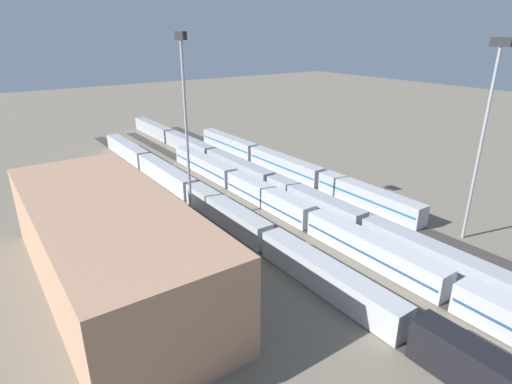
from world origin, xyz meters
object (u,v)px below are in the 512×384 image
train_on_track_5 (221,209)px  train_on_track_3 (312,220)px  train_on_track_2 (267,181)px  train_on_track_0 (285,165)px  light_mast_0 (486,120)px  maintenance_shed (109,245)px  light_mast_1 (185,109)px

train_on_track_5 → train_on_track_3: bearing=-140.2°
train_on_track_2 → train_on_track_3: train_on_track_2 is taller
train_on_track_0 → light_mast_0: (-41.09, -2.89, 16.66)m
train_on_track_3 → light_mast_0: 28.93m
light_mast_0 → train_on_track_0: bearing=4.0°
train_on_track_5 → train_on_track_2: same height
train_on_track_0 → train_on_track_3: bearing=149.7°
maintenance_shed → train_on_track_0: bearing=-64.0°
train_on_track_5 → train_on_track_2: 16.54m
train_on_track_0 → train_on_track_3: size_ratio=0.75×
train_on_track_2 → light_mast_0: (-34.43, -12.89, 16.62)m
train_on_track_0 → maintenance_shed: maintenance_shed is taller
train_on_track_2 → light_mast_0: 40.34m
train_on_track_5 → light_mast_0: light_mast_0 is taller
train_on_track_3 → train_on_track_5: bearing=39.8°
train_on_track_5 → maintenance_shed: 23.23m
light_mast_1 → maintenance_shed: size_ratio=0.72×
train_on_track_2 → light_mast_1: 25.73m
train_on_track_5 → light_mast_1: bearing=50.3°
train_on_track_5 → light_mast_1: 17.76m
train_on_track_3 → maintenance_shed: (3.11, 31.16, 3.71)m
light_mast_0 → light_mast_1: size_ratio=0.98×
train_on_track_5 → light_mast_0: size_ratio=3.87×
light_mast_0 → maintenance_shed: bearing=69.3°
light_mast_1 → maintenance_shed: (-12.16, 17.20, -13.36)m
train_on_track_3 → maintenance_shed: bearing=84.3°
train_on_track_2 → train_on_track_3: size_ratio=1.45×
train_on_track_5 → light_mast_1: (3.28, 3.96, 17.00)m
train_on_track_0 → train_on_track_3: 29.69m
light_mast_1 → maintenance_shed: bearing=125.3°
train_on_track_2 → train_on_track_3: 19.61m
train_on_track_5 → train_on_track_3: 15.61m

